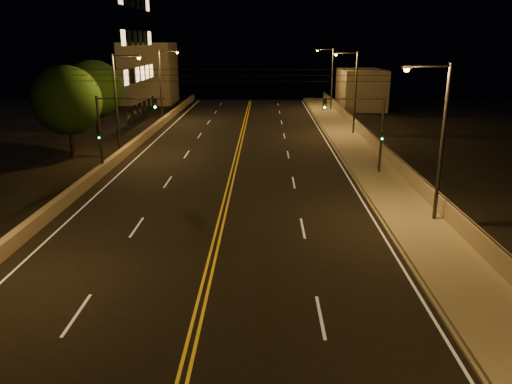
{
  "coord_description": "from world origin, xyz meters",
  "views": [
    {
      "loc": [
        2.41,
        -5.68,
        9.74
      ],
      "look_at": [
        2.0,
        18.0,
        2.5
      ],
      "focal_mm": 35.0,
      "sensor_mm": 36.0,
      "label": 1
    }
  ],
  "objects_px": {
    "streetlight_1": "(438,134)",
    "traffic_signal_left": "(113,125)",
    "streetlight_3": "(330,75)",
    "streetlight_5": "(119,98)",
    "traffic_signal_right": "(368,126)",
    "streetlight_6": "(163,81)",
    "tree_1": "(94,89)",
    "tree_0": "(67,100)",
    "streetlight_2": "(353,88)"
  },
  "relations": [
    {
      "from": "streetlight_1",
      "to": "traffic_signal_left",
      "type": "height_order",
      "value": "streetlight_1"
    },
    {
      "from": "streetlight_3",
      "to": "streetlight_5",
      "type": "relative_size",
      "value": 1.0
    },
    {
      "from": "traffic_signal_right",
      "to": "streetlight_3",
      "type": "bearing_deg",
      "value": 87.49
    },
    {
      "from": "streetlight_6",
      "to": "tree_1",
      "type": "height_order",
      "value": "streetlight_6"
    },
    {
      "from": "tree_0",
      "to": "tree_1",
      "type": "bearing_deg",
      "value": 94.52
    },
    {
      "from": "streetlight_5",
      "to": "streetlight_2",
      "type": "bearing_deg",
      "value": 25.31
    },
    {
      "from": "streetlight_1",
      "to": "tree_0",
      "type": "height_order",
      "value": "streetlight_1"
    },
    {
      "from": "traffic_signal_left",
      "to": "streetlight_3",
      "type": "bearing_deg",
      "value": 59.9
    },
    {
      "from": "tree_0",
      "to": "tree_1",
      "type": "distance_m",
      "value": 9.21
    },
    {
      "from": "streetlight_3",
      "to": "traffic_signal_right",
      "type": "distance_m",
      "value": 35.05
    },
    {
      "from": "streetlight_3",
      "to": "traffic_signal_left",
      "type": "distance_m",
      "value": 40.46
    },
    {
      "from": "streetlight_1",
      "to": "streetlight_2",
      "type": "distance_m",
      "value": 26.42
    },
    {
      "from": "streetlight_2",
      "to": "streetlight_6",
      "type": "distance_m",
      "value": 23.09
    },
    {
      "from": "traffic_signal_right",
      "to": "traffic_signal_left",
      "type": "height_order",
      "value": "same"
    },
    {
      "from": "streetlight_2",
      "to": "traffic_signal_right",
      "type": "relative_size",
      "value": 1.47
    },
    {
      "from": "streetlight_3",
      "to": "traffic_signal_right",
      "type": "relative_size",
      "value": 1.47
    },
    {
      "from": "traffic_signal_right",
      "to": "traffic_signal_left",
      "type": "xyz_separation_m",
      "value": [
        -18.75,
        0.0,
        0.0
      ]
    },
    {
      "from": "streetlight_1",
      "to": "streetlight_5",
      "type": "height_order",
      "value": "same"
    },
    {
      "from": "tree_1",
      "to": "streetlight_5",
      "type": "bearing_deg",
      "value": -60.11
    },
    {
      "from": "streetlight_6",
      "to": "tree_1",
      "type": "xyz_separation_m",
      "value": [
        -4.93,
        -10.2,
        -0.07
      ]
    },
    {
      "from": "streetlight_5",
      "to": "streetlight_6",
      "type": "bearing_deg",
      "value": 90.0
    },
    {
      "from": "tree_1",
      "to": "streetlight_1",
      "type": "bearing_deg",
      "value": -43.35
    },
    {
      "from": "traffic_signal_left",
      "to": "tree_1",
      "type": "distance_m",
      "value": 15.88
    },
    {
      "from": "streetlight_1",
      "to": "streetlight_6",
      "type": "height_order",
      "value": "same"
    },
    {
      "from": "streetlight_5",
      "to": "streetlight_1",
      "type": "bearing_deg",
      "value": -37.27
    },
    {
      "from": "traffic_signal_left",
      "to": "streetlight_2",
      "type": "bearing_deg",
      "value": 38.59
    },
    {
      "from": "streetlight_6",
      "to": "traffic_signal_left",
      "type": "height_order",
      "value": "streetlight_6"
    },
    {
      "from": "streetlight_6",
      "to": "streetlight_5",
      "type": "bearing_deg",
      "value": -90.0
    },
    {
      "from": "tree_0",
      "to": "traffic_signal_left",
      "type": "bearing_deg",
      "value": -45.59
    },
    {
      "from": "traffic_signal_left",
      "to": "streetlight_1",
      "type": "bearing_deg",
      "value": -26.78
    },
    {
      "from": "streetlight_2",
      "to": "tree_0",
      "type": "height_order",
      "value": "streetlight_2"
    },
    {
      "from": "tree_1",
      "to": "traffic_signal_right",
      "type": "bearing_deg",
      "value": -30.52
    },
    {
      "from": "streetlight_2",
      "to": "streetlight_1",
      "type": "bearing_deg",
      "value": -90.0
    },
    {
      "from": "tree_1",
      "to": "streetlight_6",
      "type": "bearing_deg",
      "value": 64.22
    },
    {
      "from": "tree_0",
      "to": "streetlight_5",
      "type": "bearing_deg",
      "value": 8.29
    },
    {
      "from": "streetlight_3",
      "to": "tree_0",
      "type": "relative_size",
      "value": 1.11
    },
    {
      "from": "streetlight_2",
      "to": "streetlight_5",
      "type": "bearing_deg",
      "value": -154.69
    },
    {
      "from": "traffic_signal_left",
      "to": "tree_1",
      "type": "xyz_separation_m",
      "value": [
        -6.06,
        14.63,
        1.21
      ]
    },
    {
      "from": "streetlight_6",
      "to": "tree_0",
      "type": "bearing_deg",
      "value": -102.23
    },
    {
      "from": "streetlight_1",
      "to": "tree_1",
      "type": "xyz_separation_m",
      "value": [
        -26.34,
        24.86,
        -0.07
      ]
    },
    {
      "from": "streetlight_5",
      "to": "traffic_signal_left",
      "type": "bearing_deg",
      "value": -79.4
    },
    {
      "from": "tree_0",
      "to": "streetlight_3",
      "type": "bearing_deg",
      "value": 49.07
    },
    {
      "from": "streetlight_2",
      "to": "streetlight_3",
      "type": "relative_size",
      "value": 1.0
    },
    {
      "from": "streetlight_6",
      "to": "traffic_signal_right",
      "type": "relative_size",
      "value": 1.47
    },
    {
      "from": "streetlight_5",
      "to": "traffic_signal_right",
      "type": "xyz_separation_m",
      "value": [
        19.88,
        -6.06,
        -1.28
      ]
    },
    {
      "from": "streetlight_5",
      "to": "tree_1",
      "type": "distance_m",
      "value": 9.88
    },
    {
      "from": "streetlight_5",
      "to": "tree_0",
      "type": "xyz_separation_m",
      "value": [
        -4.2,
        -0.61,
        -0.11
      ]
    },
    {
      "from": "traffic_signal_right",
      "to": "traffic_signal_left",
      "type": "bearing_deg",
      "value": 180.0
    },
    {
      "from": "streetlight_5",
      "to": "traffic_signal_right",
      "type": "height_order",
      "value": "streetlight_5"
    },
    {
      "from": "streetlight_5",
      "to": "tree_1",
      "type": "relative_size",
      "value": 1.1
    }
  ]
}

